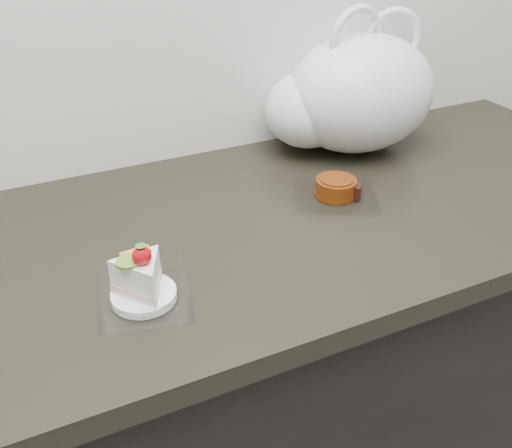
% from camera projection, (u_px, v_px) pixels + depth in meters
% --- Properties ---
extents(counter, '(2.04, 0.64, 0.90)m').
position_uv_depth(counter, '(184.00, 418.00, 1.20)').
color(counter, black).
rests_on(counter, ground).
extents(cake_tray, '(0.15, 0.15, 0.10)m').
position_uv_depth(cake_tray, '(143.00, 286.00, 0.82)').
color(cake_tray, white).
rests_on(cake_tray, counter).
extents(mooncake_wrap, '(0.21, 0.20, 0.04)m').
position_uv_depth(mooncake_wrap, '(336.00, 189.00, 1.09)').
color(mooncake_wrap, white).
rests_on(mooncake_wrap, counter).
extents(plastic_bag, '(0.39, 0.28, 0.31)m').
position_uv_depth(plastic_bag, '(351.00, 95.00, 1.23)').
color(plastic_bag, silver).
rests_on(plastic_bag, counter).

